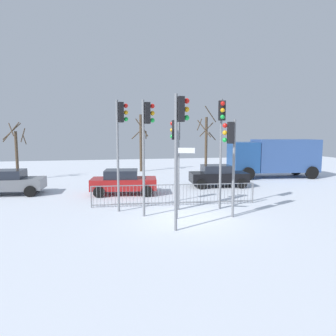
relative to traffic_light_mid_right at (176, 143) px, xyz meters
name	(u,v)px	position (x,y,z in m)	size (l,w,h in m)	color
ground_plane	(188,218)	(0.13, -1.61, -3.16)	(60.00, 60.00, 0.00)	silver
traffic_light_mid_right	(176,143)	(0.00, 0.00, 0.00)	(0.42, 0.51, 4.31)	slate
traffic_light_mid_left	(120,131)	(-2.56, 0.20, 0.56)	(0.56, 0.36, 5.10)	slate
traffic_light_foreground_right	(221,129)	(2.08, -0.38, 0.63)	(0.37, 0.56, 5.20)	slate
traffic_light_rear_right	(146,132)	(-1.51, -0.87, 0.50)	(0.56, 0.36, 5.01)	slate
traffic_light_foreground_left	(231,146)	(1.94, -1.81, -0.10)	(0.57, 0.34, 4.18)	slate
traffic_light_rear_left	(179,132)	(-0.61, -3.07, 0.50)	(0.57, 0.35, 5.02)	slate
direction_sign_post	(178,176)	(-0.29, -1.62, -1.34)	(0.75, 0.31, 3.26)	slate
pedestrian_guard_railing	(175,194)	(0.11, 0.80, -2.61)	(8.23, 0.77, 1.07)	slate
car_black_mid	(218,175)	(4.20, 5.45, -2.40)	(3.95, 2.24, 1.47)	black
car_red_far	(123,182)	(-2.24, 4.12, -2.40)	(3.99, 2.33, 1.47)	maroon
car_grey_near	(9,182)	(-8.83, 5.39, -2.40)	(3.88, 2.09, 1.47)	slate
delivery_truck	(274,156)	(10.27, 8.66, -1.42)	(7.23, 3.26, 3.10)	#33518C
bare_tree_left	(141,142)	(0.11, 14.82, -0.36)	(1.55, 1.55, 5.35)	#473828
bare_tree_centre	(206,142)	(5.92, 13.00, -0.33)	(1.88, 1.89, 6.03)	#473828
bare_tree_right	(17,151)	(-9.88, 11.32, -0.93)	(1.77, 1.59, 4.48)	#473828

